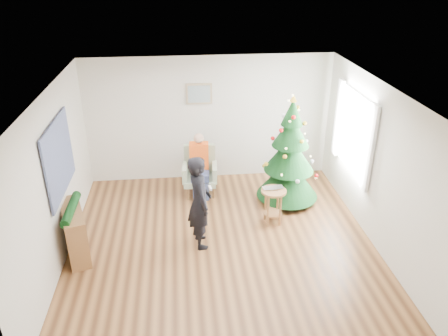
{
  "coord_description": "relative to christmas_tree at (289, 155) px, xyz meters",
  "views": [
    {
      "loc": [
        -0.6,
        -5.96,
        4.32
      ],
      "look_at": [
        0.1,
        0.6,
        1.1
      ],
      "focal_mm": 35.0,
      "sensor_mm": 36.0,
      "label": 1
    }
  ],
  "objects": [
    {
      "name": "standing_man",
      "position": [
        -1.76,
        -1.27,
        -0.16
      ],
      "size": [
        0.46,
        0.63,
        1.59
      ],
      "primitive_type": "imported",
      "rotation": [
        0.0,
        0.0,
        1.73
      ],
      "color": "black",
      "rests_on": "floor"
    },
    {
      "name": "wall_right",
      "position": [
        1.09,
        -1.3,
        0.34
      ],
      "size": [
        0.0,
        5.0,
        5.0
      ],
      "primitive_type": "plane",
      "rotation": [
        1.57,
        0.0,
        -1.57
      ],
      "color": "silver",
      "rests_on": "floor"
    },
    {
      "name": "game_controller",
      "position": [
        -1.59,
        -1.3,
        0.1
      ],
      "size": [
        0.06,
        0.13,
        0.04
      ],
      "primitive_type": "cube",
      "rotation": [
        0.0,
        0.0,
        0.16
      ],
      "color": "white",
      "rests_on": "standing_man"
    },
    {
      "name": "window_panel",
      "position": [
        1.06,
        -0.3,
        0.54
      ],
      "size": [
        0.04,
        1.3,
        1.4
      ],
      "primitive_type": "cube",
      "color": "white",
      "rests_on": "wall_right"
    },
    {
      "name": "wall_front",
      "position": [
        -1.41,
        -3.8,
        0.34
      ],
      "size": [
        5.0,
        0.0,
        5.0
      ],
      "primitive_type": "plane",
      "rotation": [
        -1.57,
        0.0,
        0.0
      ],
      "color": "silver",
      "rests_on": "floor"
    },
    {
      "name": "curtains",
      "position": [
        1.03,
        -0.3,
        0.54
      ],
      "size": [
        0.05,
        1.75,
        1.5
      ],
      "color": "white",
      "rests_on": "wall_right"
    },
    {
      "name": "console",
      "position": [
        -3.74,
        -1.31,
        -0.56
      ],
      "size": [
        0.58,
        1.04,
        0.8
      ],
      "primitive_type": "cube",
      "rotation": [
        0.0,
        0.0,
        0.3
      ],
      "color": "brown",
      "rests_on": "floor"
    },
    {
      "name": "stool",
      "position": [
        -0.45,
        -0.77,
        -0.62
      ],
      "size": [
        0.44,
        0.44,
        0.66
      ],
      "rotation": [
        0.0,
        0.0,
        -0.26
      ],
      "color": "brown",
      "rests_on": "floor"
    },
    {
      "name": "framed_picture",
      "position": [
        -1.61,
        1.16,
        0.89
      ],
      "size": [
        0.52,
        0.05,
        0.42
      ],
      "color": "tan",
      "rests_on": "wall_back"
    },
    {
      "name": "garland",
      "position": [
        -3.74,
        -1.31,
        -0.14
      ],
      "size": [
        0.14,
        0.9,
        0.14
      ],
      "primitive_type": "cylinder",
      "rotation": [
        1.57,
        0.0,
        0.0
      ],
      "color": "black",
      "rests_on": "console"
    },
    {
      "name": "christmas_tree",
      "position": [
        0.0,
        0.0,
        0.0
      ],
      "size": [
        1.18,
        1.18,
        2.13
      ],
      "rotation": [
        0.0,
        0.0,
        -0.13
      ],
      "color": "#3F2816",
      "rests_on": "floor"
    },
    {
      "name": "seated_person",
      "position": [
        -1.67,
        0.45,
        -0.33
      ],
      "size": [
        0.39,
        0.55,
        1.25
      ],
      "rotation": [
        0.0,
        0.0,
        -0.07
      ],
      "color": "navy",
      "rests_on": "armchair"
    },
    {
      "name": "wall_back",
      "position": [
        -1.41,
        1.2,
        0.34
      ],
      "size": [
        5.0,
        0.0,
        5.0
      ],
      "primitive_type": "plane",
      "rotation": [
        1.57,
        0.0,
        0.0
      ],
      "color": "silver",
      "rests_on": "floor"
    },
    {
      "name": "ceiling",
      "position": [
        -1.41,
        -1.3,
        1.64
      ],
      "size": [
        5.0,
        5.0,
        0.0
      ],
      "primitive_type": "plane",
      "rotation": [
        3.14,
        0.0,
        0.0
      ],
      "color": "white",
      "rests_on": "wall_back"
    },
    {
      "name": "floor",
      "position": [
        -1.41,
        -1.3,
        -0.96
      ],
      "size": [
        5.0,
        5.0,
        0.0
      ],
      "primitive_type": "plane",
      "color": "brown",
      "rests_on": "ground"
    },
    {
      "name": "wall_left",
      "position": [
        -3.91,
        -1.3,
        0.34
      ],
      "size": [
        0.0,
        5.0,
        5.0
      ],
      "primitive_type": "plane",
      "rotation": [
        1.57,
        0.0,
        1.57
      ],
      "color": "silver",
      "rests_on": "floor"
    },
    {
      "name": "armchair",
      "position": [
        -1.66,
        0.49,
        -0.61
      ],
      "size": [
        0.71,
        0.65,
        0.95
      ],
      "rotation": [
        0.0,
        0.0,
        -0.07
      ],
      "color": "#95A786",
      "rests_on": "floor"
    },
    {
      "name": "laptop",
      "position": [
        -0.45,
        -0.77,
        -0.28
      ],
      "size": [
        0.38,
        0.27,
        0.03
      ],
      "primitive_type": "imported",
      "rotation": [
        0.0,
        0.0,
        0.09
      ],
      "color": "silver",
      "rests_on": "stool"
    },
    {
      "name": "tapestry",
      "position": [
        -3.87,
        -1.0,
        0.59
      ],
      "size": [
        0.03,
        1.5,
        1.15
      ],
      "primitive_type": "cube",
      "color": "black",
      "rests_on": "wall_left"
    }
  ]
}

